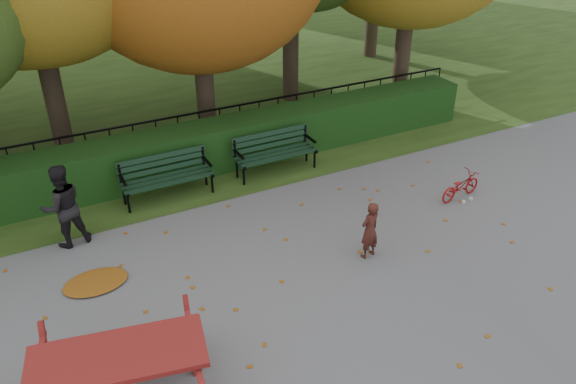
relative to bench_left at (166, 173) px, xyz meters
name	(u,v)px	position (x,y,z in m)	size (l,w,h in m)	color
ground	(315,280)	(1.30, -3.70, -0.52)	(90.00, 90.00, 0.00)	slate
grass_strip	(117,57)	(1.30, 10.30, -0.51)	(90.00, 90.00, 0.00)	#203511
hedge	(213,146)	(1.30, 0.80, -0.02)	(13.00, 0.90, 1.00)	black
iron_fence	(200,131)	(1.30, 1.60, 0.02)	(14.00, 0.04, 1.02)	black
bench_left	(166,173)	(0.00, 0.00, 0.00)	(1.80, 0.57, 0.88)	black
bench_right	(274,149)	(2.40, 0.00, 0.00)	(1.80, 0.57, 0.88)	black
picnic_table	(119,366)	(-1.98, -4.74, 0.16)	(2.33, 2.02, 0.99)	maroon
leaf_pile	(96,282)	(-1.86, -2.16, -0.48)	(1.02, 0.71, 0.07)	brown
leaf_scatter	(306,269)	(1.30, -3.40, -0.51)	(9.00, 5.70, 0.01)	brown
child	(370,230)	(2.43, -3.54, 0.00)	(0.38, 0.25, 1.05)	#411B14
adult	(63,206)	(-2.02, -0.80, 0.24)	(0.74, 0.58, 1.53)	black
bicycle	(461,186)	(5.18, -2.77, -0.25)	(0.36, 1.04, 0.54)	maroon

